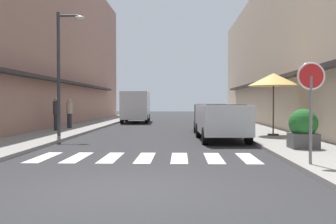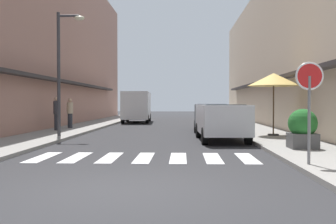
{
  "view_description": "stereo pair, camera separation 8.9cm",
  "coord_description": "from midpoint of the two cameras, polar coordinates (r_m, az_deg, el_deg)",
  "views": [
    {
      "loc": [
        0.98,
        -7.03,
        1.54
      ],
      "look_at": [
        0.43,
        10.43,
        1.13
      ],
      "focal_mm": 42.87,
      "sensor_mm": 36.0,
      "label": 1
    },
    {
      "loc": [
        1.07,
        -7.02,
        1.54
      ],
      "look_at": [
        0.43,
        10.43,
        1.13
      ],
      "focal_mm": 42.87,
      "sensor_mm": 36.0,
      "label": 2
    }
  ],
  "objects": [
    {
      "name": "ground_plane",
      "position": [
        23.93,
        -0.37,
        -2.35
      ],
      "size": [
        92.57,
        92.57,
        0.0
      ],
      "primitive_type": "plane",
      "color": "#2B2B2D"
    },
    {
      "name": "sidewalk_left",
      "position": [
        24.64,
        -11.99,
        -2.13
      ],
      "size": [
        2.59,
        58.91,
        0.12
      ],
      "primitive_type": "cube",
      "color": "gray",
      "rests_on": "ground_plane"
    },
    {
      "name": "sidewalk_right",
      "position": [
        24.22,
        11.45,
        -2.18
      ],
      "size": [
        2.59,
        58.91,
        0.12
      ],
      "primitive_type": "cube",
      "color": "gray",
      "rests_on": "ground_plane"
    },
    {
      "name": "building_row_left",
      "position": [
        27.13,
        -19.38,
        10.18
      ],
      "size": [
        5.5,
        39.87,
        11.49
      ],
      "color": "#A87A6B",
      "rests_on": "ground_plane"
    },
    {
      "name": "building_row_right",
      "position": [
        26.32,
        19.35,
        8.18
      ],
      "size": [
        5.5,
        39.87,
        9.42
      ],
      "color": "#C6B299",
      "rests_on": "ground_plane"
    },
    {
      "name": "crosswalk",
      "position": [
        11.22,
        -3.2,
        -6.53
      ],
      "size": [
        6.15,
        2.2,
        0.01
      ],
      "color": "silver",
      "rests_on": "ground_plane"
    },
    {
      "name": "parked_car_near",
      "position": [
        16.2,
        7.74,
        -0.85
      ],
      "size": [
        1.94,
        4.51,
        1.47
      ],
      "color": "silver",
      "rests_on": "ground_plane"
    },
    {
      "name": "parked_car_mid",
      "position": [
        21.8,
        6.29,
        -0.29
      ],
      "size": [
        1.95,
        4.28,
        1.47
      ],
      "color": "#4C5156",
      "rests_on": "ground_plane"
    },
    {
      "name": "delivery_van",
      "position": [
        31.03,
        -4.38,
        1.09
      ],
      "size": [
        2.17,
        5.47,
        2.37
      ],
      "color": "silver",
      "rests_on": "ground_plane"
    },
    {
      "name": "round_street_sign",
      "position": [
        9.79,
        19.71,
        3.48
      ],
      "size": [
        0.65,
        0.07,
        2.36
      ],
      "color": "slate",
      "rests_on": "sidewalk_right"
    },
    {
      "name": "street_lamp",
      "position": [
        17.79,
        -14.56,
        7.12
      ],
      "size": [
        1.19,
        0.28,
        5.27
      ],
      "color": "#38383D",
      "rests_on": "sidewalk_left"
    },
    {
      "name": "cafe_umbrella",
      "position": [
        17.99,
        14.92,
        4.44
      ],
      "size": [
        2.24,
        2.24,
        2.7
      ],
      "color": "#262626",
      "rests_on": "sidewalk_right"
    },
    {
      "name": "planter_corner",
      "position": [
        13.14,
        18.78,
        -2.25
      ],
      "size": [
        0.89,
        0.89,
        1.23
      ],
      "color": "#4C4C4C",
      "rests_on": "sidewalk_right"
    },
    {
      "name": "pedestrian_walking_near",
      "position": [
        23.04,
        -13.65,
        -0.06
      ],
      "size": [
        0.34,
        0.34,
        1.66
      ],
      "rotation": [
        0.0,
        0.0,
        0.39
      ],
      "color": "#282B33",
      "rests_on": "sidewalk_left"
    },
    {
      "name": "pedestrian_walking_far",
      "position": [
        21.25,
        -15.42,
        -0.07
      ],
      "size": [
        0.34,
        0.34,
        1.73
      ],
      "rotation": [
        0.0,
        0.0,
        3.91
      ],
      "color": "#282B33",
      "rests_on": "sidewalk_left"
    }
  ]
}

